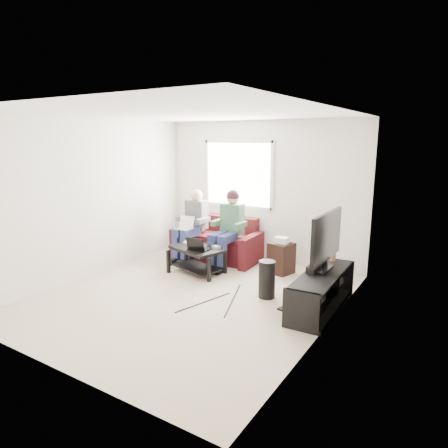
{
  "coord_description": "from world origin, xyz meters",
  "views": [
    {
      "loc": [
        3.33,
        -4.42,
        2.26
      ],
      "look_at": [
        0.2,
        0.6,
        1.0
      ],
      "focal_mm": 32.0,
      "sensor_mm": 36.0,
      "label": 1
    }
  ],
  "objects_px": {
    "coffee_table": "(197,254)",
    "sofa": "(218,243)",
    "end_table": "(281,257)",
    "tv": "(326,238)",
    "subwoofer": "(267,279)",
    "tv_stand": "(321,293)"
  },
  "relations": [
    {
      "from": "tv",
      "to": "subwoofer",
      "type": "xyz_separation_m",
      "value": [
        -0.8,
        -0.11,
        -0.7
      ]
    },
    {
      "from": "sofa",
      "to": "end_table",
      "type": "distance_m",
      "value": 1.41
    },
    {
      "from": "sofa",
      "to": "coffee_table",
      "type": "distance_m",
      "value": 0.95
    },
    {
      "from": "coffee_table",
      "to": "tv",
      "type": "distance_m",
      "value": 2.39
    },
    {
      "from": "sofa",
      "to": "coffee_table",
      "type": "xyz_separation_m",
      "value": [
        0.17,
        -0.93,
        0.03
      ]
    },
    {
      "from": "sofa",
      "to": "subwoofer",
      "type": "distance_m",
      "value": 2.09
    },
    {
      "from": "sofa",
      "to": "end_table",
      "type": "relative_size",
      "value": 2.74
    },
    {
      "from": "sofa",
      "to": "coffee_table",
      "type": "relative_size",
      "value": 1.69
    },
    {
      "from": "tv",
      "to": "sofa",
      "type": "bearing_deg",
      "value": 154.91
    },
    {
      "from": "subwoofer",
      "to": "sofa",
      "type": "bearing_deg",
      "value": 142.79
    },
    {
      "from": "sofa",
      "to": "coffee_table",
      "type": "bearing_deg",
      "value": -79.51
    },
    {
      "from": "coffee_table",
      "to": "sofa",
      "type": "bearing_deg",
      "value": 100.49
    },
    {
      "from": "sofa",
      "to": "tv",
      "type": "height_order",
      "value": "tv"
    },
    {
      "from": "coffee_table",
      "to": "end_table",
      "type": "relative_size",
      "value": 1.62
    },
    {
      "from": "coffee_table",
      "to": "tv",
      "type": "relative_size",
      "value": 0.93
    },
    {
      "from": "tv_stand",
      "to": "tv",
      "type": "distance_m",
      "value": 0.75
    },
    {
      "from": "sofa",
      "to": "tv",
      "type": "bearing_deg",
      "value": -25.09
    },
    {
      "from": "end_table",
      "to": "tv",
      "type": "bearing_deg",
      "value": -43.0
    },
    {
      "from": "tv_stand",
      "to": "tv",
      "type": "bearing_deg",
      "value": 91.47
    },
    {
      "from": "end_table",
      "to": "sofa",
      "type": "bearing_deg",
      "value": 173.55
    },
    {
      "from": "subwoofer",
      "to": "end_table",
      "type": "relative_size",
      "value": 0.87
    },
    {
      "from": "sofa",
      "to": "coffee_table",
      "type": "height_order",
      "value": "sofa"
    }
  ]
}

